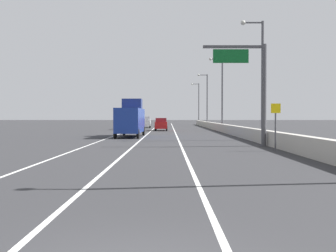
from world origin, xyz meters
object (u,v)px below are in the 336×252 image
object	(u,v)px
lamp_post_right_third	(221,89)
box_truck	(131,119)
car_yellow_4	(133,122)
car_red_1	(161,124)
car_silver_0	(126,124)
lamp_post_right_fifth	(198,101)
car_white_3	(146,122)
car_green_2	(140,121)
overhead_sign_gantry	(254,82)
speed_advisory_sign	(275,123)
lamp_post_right_second	(260,72)
lamp_post_right_fourth	(206,97)

from	to	relation	value
lamp_post_right_third	box_truck	bearing A→B (deg)	-124.14
car_yellow_4	car_red_1	bearing A→B (deg)	-73.00
car_silver_0	box_truck	distance (m)	23.41
lamp_post_right_fifth	car_white_3	world-z (taller)	lamp_post_right_fifth
car_silver_0	car_green_2	xyz separation A→B (m)	(0.13, 30.64, 0.08)
car_silver_0	box_truck	bearing A→B (deg)	-82.78
overhead_sign_gantry	speed_advisory_sign	xyz separation A→B (m)	(0.44, -4.37, -2.96)
overhead_sign_gantry	lamp_post_right_third	world-z (taller)	lamp_post_right_third
car_green_2	car_yellow_4	world-z (taller)	car_green_2
car_red_1	car_yellow_4	distance (m)	20.78
lamp_post_right_second	box_truck	xyz separation A→B (m)	(-12.42, 5.98, -4.37)
overhead_sign_gantry	car_red_1	bearing A→B (deg)	103.17
car_silver_0	car_red_1	bearing A→B (deg)	-40.67
lamp_post_right_fifth	car_white_3	size ratio (longest dim) A/B	2.29
speed_advisory_sign	car_red_1	xyz separation A→B (m)	(-7.81, 35.86, -0.80)
car_silver_0	lamp_post_right_second	bearing A→B (deg)	-62.24
speed_advisory_sign	lamp_post_right_fourth	distance (m)	58.98
car_white_3	box_truck	bearing A→B (deg)	-89.57
car_red_1	box_truck	world-z (taller)	box_truck
box_truck	car_white_3	bearing A→B (deg)	90.43
lamp_post_right_third	car_yellow_4	world-z (taller)	lamp_post_right_third
lamp_post_right_fifth	speed_advisory_sign	bearing A→B (deg)	-90.84
box_truck	car_silver_0	bearing A→B (deg)	97.22
overhead_sign_gantry	lamp_post_right_third	distance (m)	30.98
car_green_2	overhead_sign_gantry	bearing A→B (deg)	-78.94
lamp_post_right_fifth	car_white_3	bearing A→B (deg)	-111.58
overhead_sign_gantry	car_white_3	bearing A→B (deg)	102.67
speed_advisory_sign	lamp_post_right_second	size ratio (longest dim) A/B	0.27
car_green_2	lamp_post_right_second	bearing A→B (deg)	-75.72
lamp_post_right_fifth	car_silver_0	world-z (taller)	lamp_post_right_fifth
overhead_sign_gantry	box_truck	bearing A→B (deg)	127.71
speed_advisory_sign	lamp_post_right_second	bearing A→B (deg)	81.96
car_green_2	car_white_3	distance (m)	20.31
lamp_post_right_second	car_green_2	distance (m)	61.96
speed_advisory_sign	car_white_3	xyz separation A→B (m)	(-11.02, 51.42, -0.71)
lamp_post_right_third	car_green_2	distance (m)	39.51
car_red_1	car_white_3	world-z (taller)	car_white_3
speed_advisory_sign	lamp_post_right_third	bearing A→B (deg)	88.16
car_green_2	car_white_3	size ratio (longest dim) A/B	0.92
overhead_sign_gantry	lamp_post_right_second	world-z (taller)	lamp_post_right_second
speed_advisory_sign	car_white_3	size ratio (longest dim) A/B	0.63
car_silver_0	box_truck	world-z (taller)	box_truck
lamp_post_right_second	car_yellow_4	distance (m)	46.96
car_red_1	lamp_post_right_fifth	bearing A→B (deg)	79.02
lamp_post_right_second	car_yellow_4	xyz separation A→B (m)	(-15.54, 44.00, -5.30)
car_red_1	car_yellow_4	xyz separation A→B (m)	(-6.08, 19.87, -0.01)
car_silver_0	car_green_2	size ratio (longest dim) A/B	1.00
car_white_3	lamp_post_right_fifth	bearing A→B (deg)	68.42
speed_advisory_sign	lamp_post_right_second	world-z (taller)	lamp_post_right_second
lamp_post_right_fifth	car_green_2	size ratio (longest dim) A/B	2.50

